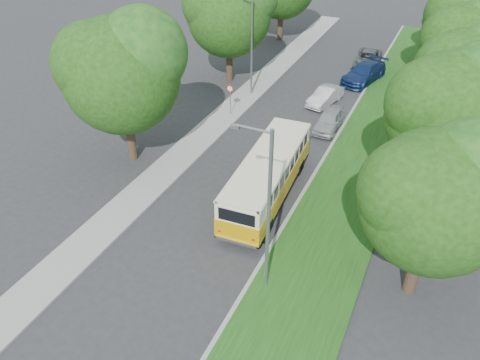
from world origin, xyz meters
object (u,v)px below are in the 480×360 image
at_px(car_white, 325,96).
at_px(car_blue, 364,73).
at_px(lamppost_far, 250,44).
at_px(vintage_bus, 268,178).
at_px(lamppost_near, 267,209).
at_px(car_grey, 368,59).
at_px(car_silver, 329,120).

relative_size(car_white, car_blue, 0.72).
relative_size(lamppost_far, vintage_bus, 0.81).
xyz_separation_m(lamppost_near, car_grey, (-1.69, 28.88, -3.71)).
height_order(vintage_bus, car_white, vintage_bus).
relative_size(car_silver, car_blue, 0.74).
bearing_deg(car_silver, lamppost_near, -83.53).
distance_m(vintage_bus, car_blue, 18.96).
bearing_deg(vintage_bus, lamppost_far, 114.49).
height_order(lamppost_far, car_blue, lamppost_far).
bearing_deg(car_blue, vintage_bus, -79.12).
xyz_separation_m(lamppost_near, car_white, (-2.92, 19.38, -3.74)).
xyz_separation_m(vintage_bus, car_grey, (0.66, 22.73, -0.73)).
bearing_deg(car_silver, vintage_bus, -94.18).
height_order(vintage_bus, car_silver, vintage_bus).
distance_m(lamppost_near, car_grey, 29.17).
height_order(car_silver, car_blue, car_blue).
bearing_deg(lamppost_far, vintage_bus, -62.06).
bearing_deg(lamppost_far, car_blue, 40.48).
height_order(lamppost_far, vintage_bus, lamppost_far).
height_order(lamppost_near, car_silver, lamppost_near).
relative_size(vintage_bus, car_white, 2.43).
distance_m(car_blue, car_grey, 3.84).
xyz_separation_m(car_blue, car_grey, (-0.49, 3.81, -0.11)).
bearing_deg(car_grey, car_blue, -87.08).
height_order(car_white, car_grey, car_grey).
height_order(car_silver, car_grey, car_silver).
relative_size(car_white, car_grey, 0.81).
bearing_deg(lamppost_near, car_white, 98.56).
height_order(lamppost_near, lamppost_far, lamppost_near).
distance_m(vintage_bus, car_grey, 22.75).
bearing_deg(vintage_bus, car_grey, 84.88).
height_order(car_blue, car_grey, car_blue).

